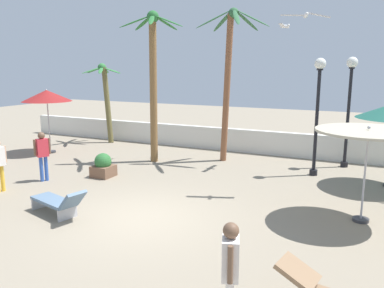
# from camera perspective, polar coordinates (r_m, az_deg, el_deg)

# --- Properties ---
(ground_plane) EXTENTS (56.00, 56.00, 0.00)m
(ground_plane) POSITION_cam_1_polar(r_m,az_deg,el_deg) (10.28, -7.51, -10.72)
(ground_plane) COLOR gray
(boundary_wall) EXTENTS (25.20, 0.30, 1.05)m
(boundary_wall) POSITION_cam_1_polar(r_m,az_deg,el_deg) (17.80, 7.92, 0.46)
(boundary_wall) COLOR silver
(boundary_wall) RESTS_ON ground_plane
(patio_umbrella_1) EXTENTS (2.17, 2.17, 2.88)m
(patio_umbrella_1) POSITION_cam_1_polar(r_m,az_deg,el_deg) (18.43, -20.65, 6.63)
(patio_umbrella_1) COLOR #333338
(patio_umbrella_1) RESTS_ON ground_plane
(patio_umbrella_3) EXTENTS (2.50, 2.50, 2.44)m
(patio_umbrella_3) POSITION_cam_1_polar(r_m,az_deg,el_deg) (10.28, 24.59, 1.23)
(patio_umbrella_3) COLOR #333338
(patio_umbrella_3) RESTS_ON ground_plane
(palm_tree_0) EXTENTS (2.83, 2.76, 6.09)m
(palm_tree_0) POSITION_cam_1_polar(r_m,az_deg,el_deg) (15.71, 5.47, 11.02)
(palm_tree_0) COLOR brown
(palm_tree_0) RESTS_ON ground_plane
(palm_tree_1) EXTENTS (2.53, 2.48, 5.98)m
(palm_tree_1) POSITION_cam_1_polar(r_m,az_deg,el_deg) (15.64, -5.74, 10.47)
(palm_tree_1) COLOR brown
(palm_tree_1) RESTS_ON ground_plane
(palm_tree_2) EXTENTS (2.21, 2.11, 4.03)m
(palm_tree_2) POSITION_cam_1_polar(r_m,az_deg,el_deg) (20.25, -12.63, 7.49)
(palm_tree_2) COLOR brown
(palm_tree_2) RESTS_ON ground_plane
(lamp_post_0) EXTENTS (0.41, 0.41, 4.21)m
(lamp_post_0) POSITION_cam_1_polar(r_m,az_deg,el_deg) (15.86, 22.24, 6.60)
(lamp_post_0) COLOR black
(lamp_post_0) RESTS_ON ground_plane
(lamp_post_1) EXTENTS (0.39, 0.39, 4.15)m
(lamp_post_1) POSITION_cam_1_polar(r_m,az_deg,el_deg) (14.23, 18.08, 5.94)
(lamp_post_1) COLOR black
(lamp_post_1) RESTS_ON ground_plane
(lounge_chair_1) EXTENTS (1.97, 1.00, 0.84)m
(lounge_chair_1) POSITION_cam_1_polar(r_m,az_deg,el_deg) (10.78, -19.13, -8.03)
(lounge_chair_1) COLOR #B7B7BC
(lounge_chair_1) RESTS_ON ground_plane
(guest_0) EXTENTS (0.35, 0.53, 1.70)m
(guest_0) POSITION_cam_1_polar(r_m,az_deg,el_deg) (5.82, 5.66, -17.58)
(guest_0) COLOR silver
(guest_0) RESTS_ON ground_plane
(guest_3) EXTENTS (0.38, 0.51, 1.70)m
(guest_3) POSITION_cam_1_polar(r_m,az_deg,el_deg) (14.01, -21.20, -1.04)
(guest_3) COLOR #3359B2
(guest_3) RESTS_ON ground_plane
(seagull_0) EXTENTS (0.38, 1.14, 0.14)m
(seagull_0) POSITION_cam_1_polar(r_m,az_deg,el_deg) (15.28, 13.50, 16.58)
(seagull_0) COLOR white
(seagull_1) EXTENTS (1.35, 0.62, 0.16)m
(seagull_1) POSITION_cam_1_polar(r_m,az_deg,el_deg) (12.00, 16.44, 17.77)
(seagull_1) COLOR white
(planter) EXTENTS (0.70, 0.70, 0.85)m
(planter) POSITION_cam_1_polar(r_m,az_deg,el_deg) (14.08, -12.98, -3.20)
(planter) COLOR brown
(planter) RESTS_ON ground_plane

